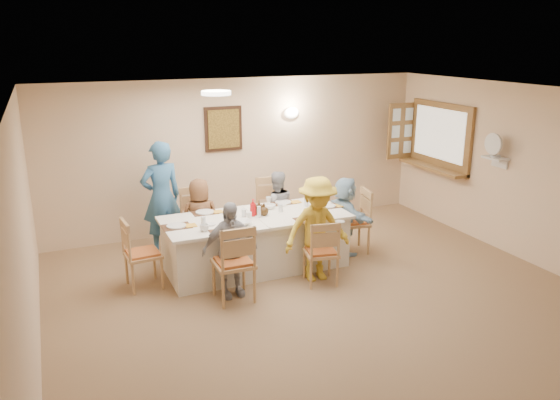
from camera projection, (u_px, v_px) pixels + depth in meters
name	position (u px, v px, depth m)	size (l,w,h in m)	color
ground	(343.00, 316.00, 6.36)	(7.00, 7.00, 0.00)	#845F43
room_walls	(348.00, 191.00, 5.93)	(7.00, 7.00, 7.00)	beige
wall_picture	(223.00, 129.00, 8.80)	(0.62, 0.05, 0.72)	black
wall_sconce	(292.00, 113.00, 9.18)	(0.26, 0.09, 0.18)	white
ceiling_light	(216.00, 93.00, 6.59)	(0.36, 0.36, 0.05)	white
serving_hatch	(440.00, 137.00, 9.27)	(0.06, 1.50, 1.15)	olive
hatch_sill	(432.00, 167.00, 9.37)	(0.30, 1.50, 0.05)	olive
shutter_door	(401.00, 131.00, 9.83)	(0.55, 0.04, 1.00)	olive
fan_shelf	(495.00, 158.00, 8.08)	(0.22, 0.36, 0.03)	white
desk_fan	(495.00, 148.00, 8.02)	(0.30, 0.30, 0.28)	#A5A5A8
dining_table	(256.00, 242.00, 7.59)	(2.55, 1.08, 0.76)	white
chair_back_left	(198.00, 222.00, 8.03)	(0.48, 0.48, 1.00)	tan
chair_back_right	(273.00, 212.00, 8.49)	(0.49, 0.49, 1.03)	tan
chair_front_left	(233.00, 261.00, 6.63)	(0.48, 0.48, 1.00)	tan
chair_front_right	(321.00, 251.00, 7.10)	(0.43, 0.43, 0.89)	tan
chair_left_end	(143.00, 253.00, 6.98)	(0.45, 0.45, 0.94)	tan
chair_right_end	(352.00, 221.00, 8.16)	(0.46, 0.46, 0.96)	tan
diner_back_left	(200.00, 219.00, 7.90)	(0.59, 0.40, 1.19)	brown
diner_back_right	(276.00, 209.00, 8.36)	(0.64, 0.54, 1.18)	#9A9BA2
diner_front_left	(230.00, 250.00, 6.70)	(0.73, 0.32, 1.22)	#A2A2A6
diner_front_right	(317.00, 229.00, 7.13)	(0.93, 0.55, 1.41)	gold
diner_right_end	(345.00, 215.00, 8.08)	(0.35, 1.08, 1.17)	#98BCD5
caregiver	(161.00, 197.00, 8.07)	(0.68, 0.50, 1.69)	teal
placemat_fl	(223.00, 231.00, 6.89)	(0.33, 0.25, 0.01)	#472B19
plate_fl	(223.00, 231.00, 6.88)	(0.25, 0.25, 0.02)	white
napkin_fl	(238.00, 230.00, 6.91)	(0.15, 0.15, 0.01)	gold
placemat_fr	(308.00, 219.00, 7.34)	(0.36, 0.27, 0.01)	#472B19
plate_fr	(308.00, 219.00, 7.34)	(0.23, 0.23, 0.01)	white
napkin_fr	(322.00, 218.00, 7.37)	(0.13, 0.13, 0.01)	gold
placemat_bl	(205.00, 213.00, 7.62)	(0.35, 0.26, 0.01)	#472B19
plate_bl	(205.00, 212.00, 7.62)	(0.25, 0.25, 0.02)	white
napkin_bl	(218.00, 212.00, 7.65)	(0.14, 0.14, 0.01)	gold
placemat_br	(283.00, 203.00, 8.08)	(0.34, 0.25, 0.01)	#472B19
plate_br	(283.00, 202.00, 8.08)	(0.24, 0.24, 0.02)	white
napkin_br	(296.00, 202.00, 8.10)	(0.14, 0.14, 0.01)	gold
placemat_le	(176.00, 226.00, 7.06)	(0.37, 0.27, 0.01)	#472B19
plate_le	(176.00, 226.00, 7.06)	(0.25, 0.25, 0.02)	white
napkin_le	(191.00, 225.00, 7.09)	(0.14, 0.14, 0.01)	gold
placemat_re	(328.00, 206.00, 7.91)	(0.34, 0.25, 0.01)	#472B19
plate_re	(328.00, 206.00, 7.91)	(0.23, 0.23, 0.01)	white
napkin_re	(340.00, 205.00, 7.93)	(0.15, 0.15, 0.01)	gold
teacup_a	(204.00, 228.00, 6.89)	(0.15, 0.15, 0.09)	white
teacup_b	(269.00, 199.00, 8.12)	(0.09, 0.09, 0.08)	white
bowl_a	(242.00, 223.00, 7.13)	(0.24, 0.24, 0.06)	white
bowl_b	(270.00, 207.00, 7.82)	(0.23, 0.23, 0.06)	white
condiment_ketchup	(253.00, 207.00, 7.46)	(0.10, 0.10, 0.24)	red
condiment_brown	(259.00, 208.00, 7.53)	(0.12, 0.12, 0.20)	#3B260F
condiment_malt	(264.00, 209.00, 7.50)	(0.17, 0.17, 0.17)	#3B260F
drinking_glass	(244.00, 213.00, 7.46)	(0.07, 0.07, 0.10)	silver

